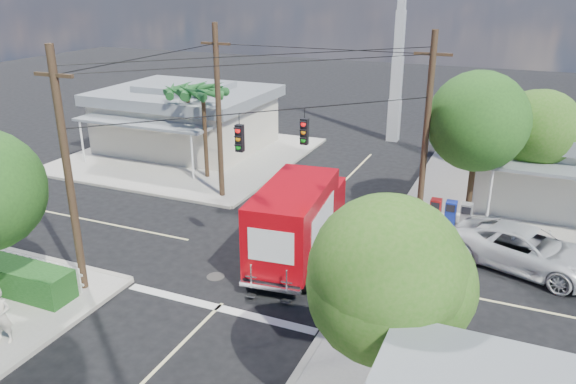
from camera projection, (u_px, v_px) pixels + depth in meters
The scene contains 18 objects.
ground at pixel (269, 256), 23.59m from camera, with size 120.00×120.00×0.00m, color black.
sidewalk_ne at pixel (550, 204), 28.89m from camera, with size 14.12×14.12×0.14m.
sidewalk_nw at pixel (190, 155), 36.93m from camera, with size 14.12×14.12×0.14m.
road_markings at pixel (254, 272), 22.33m from camera, with size 32.00×32.00×0.01m.
building_nw at pixel (186, 117), 37.94m from camera, with size 10.80×10.20×4.30m.
radio_tower at pixel (398, 61), 38.58m from camera, with size 0.80×0.80×17.00m.
tree_ne_front at pixel (478, 126), 25.04m from camera, with size 4.21×4.14×6.66m.
tree_ne_back at pixel (540, 133), 26.18m from camera, with size 3.77×3.66×5.82m.
tree_se at pixel (405, 287), 13.35m from camera, with size 3.67×3.54×5.62m.
palm_nw_front at pixel (203, 93), 31.02m from camera, with size 3.01×3.08×5.59m.
palm_nw_back at pixel (187, 92), 33.17m from camera, with size 3.01×3.08×5.19m.
utility_poles at pixel (250, 136), 23.90m from camera, with size 12.00×10.68×9.00m.
picket_fence at pixel (22, 265), 21.42m from camera, with size 5.94×0.06×1.00m.
hedge_sw at pixel (1, 274), 20.81m from camera, with size 6.20×1.20×1.10m, color #143F13.
vending_boxes at pixel (451, 212), 26.27m from camera, with size 1.90×0.50×1.10m.
delivery_truck at pixel (298, 219), 23.02m from camera, with size 3.17×7.92×3.34m.
parked_car at pixel (527, 249), 22.37m from camera, with size 2.76×5.98×1.66m, color silver.
pedestrian at pixel (1, 316), 17.51m from camera, with size 0.68×0.45×1.87m, color beige.
Camera 1 is at (9.06, -19.07, 10.90)m, focal length 35.00 mm.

